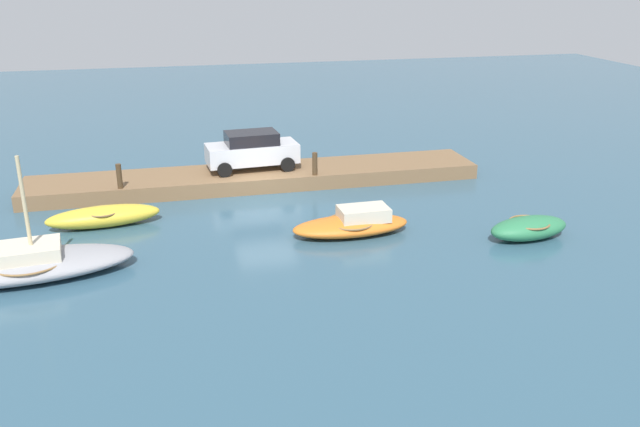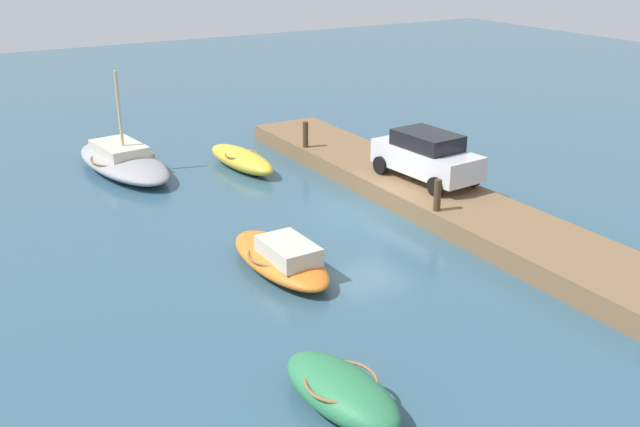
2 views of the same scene
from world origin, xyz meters
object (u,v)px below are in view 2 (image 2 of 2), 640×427
Objects in this scene: rowboat_yellow at (241,159)px; sailboat_grey at (123,160)px; mooring_post_mid_west at (306,135)px; dinghy_green at (341,390)px; mooring_post_west at (437,195)px; motorboat_orange at (281,258)px; parked_car at (427,156)px.

sailboat_grey is (1.99, 4.08, 0.06)m from rowboat_yellow.
rowboat_yellow is 4.14× the size of mooring_post_mid_west.
mooring_post_west reaches higher than dinghy_green.
dinghy_green is 3.20× the size of mooring_post_west.
dinghy_green is (-6.01, 1.87, 0.01)m from motorboat_orange.
mooring_post_mid_west is (8.34, -5.50, 0.76)m from motorboat_orange.
motorboat_orange is at bearing 91.59° from mooring_post_west.
sailboat_grey reaches higher than rowboat_yellow.
rowboat_yellow is 4.26× the size of mooring_post_west.
motorboat_orange is 1.36× the size of dinghy_green.
mooring_post_west is (6.16, -7.37, 0.73)m from dinghy_green.
parked_car reaches higher than dinghy_green.
sailboat_grey is at bearing 4.91° from motorboat_orange.
mooring_post_west is 2.98m from parked_car.
motorboat_orange is 4.24× the size of mooring_post_mid_west.
dinghy_green reaches higher than rowboat_yellow.
parked_car is at bearing -164.67° from mooring_post_mid_west.
motorboat_orange is at bearing 146.59° from mooring_post_mid_west.
mooring_post_mid_west is (8.18, 0.00, 0.01)m from mooring_post_west.
mooring_post_mid_west reaches higher than mooring_post_west.
parked_car is at bearing -70.45° from motorboat_orange.
sailboat_grey is at bearing 31.84° from mooring_post_west.
mooring_post_mid_west is at bearing -108.04° from rowboat_yellow.
dinghy_green is at bearing 161.55° from motorboat_orange.
mooring_post_west is (-10.72, -6.66, 0.69)m from sailboat_grey.
sailboat_grey is 7.16m from mooring_post_mid_west.
mooring_post_mid_west reaches higher than motorboat_orange.
sailboat_grey reaches higher than mooring_post_mid_west.
dinghy_green is 0.78× the size of parked_car.
sailboat_grey is at bearing 40.80° from parked_car.
motorboat_orange is 9.35m from rowboat_yellow.
mooring_post_west is at bearing 180.00° from mooring_post_mid_west.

